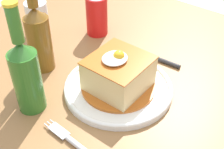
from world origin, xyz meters
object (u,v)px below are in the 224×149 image
object	(u,v)px
soda_can	(97,16)
drinking_glass	(38,20)
fork	(73,142)
beer_bottle_amber	(38,36)
knife	(160,60)
main_plate	(118,87)
beer_bottle_green	(26,73)

from	to	relation	value
soda_can	drinking_glass	bearing A→B (deg)	128.28
fork	beer_bottle_amber	bearing A→B (deg)	60.12
fork	soda_can	size ratio (longest dim) A/B	1.14
beer_bottle_amber	fork	bearing A→B (deg)	-119.88
fork	knife	world-z (taller)	same
fork	knife	xyz separation A→B (m)	(0.36, 0.01, 0.00)
main_plate	drinking_glass	world-z (taller)	drinking_glass
main_plate	soda_can	xyz separation A→B (m)	(0.18, 0.22, 0.05)
main_plate	beer_bottle_green	size ratio (longest dim) A/B	1.01
fork	soda_can	xyz separation A→B (m)	(0.37, 0.24, 0.06)
drinking_glass	beer_bottle_amber	bearing A→B (deg)	-128.17
knife	beer_bottle_amber	distance (m)	0.34
knife	beer_bottle_green	xyz separation A→B (m)	(-0.34, 0.14, 0.09)
soda_can	fork	bearing A→B (deg)	-146.40
beer_bottle_amber	drinking_glass	size ratio (longest dim) A/B	2.53
fork	knife	distance (m)	0.36
fork	beer_bottle_green	xyz separation A→B (m)	(0.02, 0.15, 0.09)
beer_bottle_green	drinking_glass	world-z (taller)	beer_bottle_green
drinking_glass	soda_can	bearing A→B (deg)	-51.72
main_plate	fork	xyz separation A→B (m)	(-0.19, -0.03, -0.00)
knife	beer_bottle_green	world-z (taller)	beer_bottle_green
beer_bottle_green	beer_bottle_amber	world-z (taller)	same
soda_can	beer_bottle_amber	size ratio (longest dim) A/B	0.47
soda_can	beer_bottle_green	distance (m)	0.36
main_plate	soda_can	bearing A→B (deg)	50.97
beer_bottle_green	fork	bearing A→B (deg)	-98.31
knife	soda_can	xyz separation A→B (m)	(0.01, 0.24, 0.06)
soda_can	beer_bottle_amber	distance (m)	0.23
knife	soda_can	world-z (taller)	soda_can
fork	drinking_glass	distance (m)	0.46
beer_bottle_green	main_plate	bearing A→B (deg)	-36.43
fork	drinking_glass	bearing A→B (deg)	56.89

